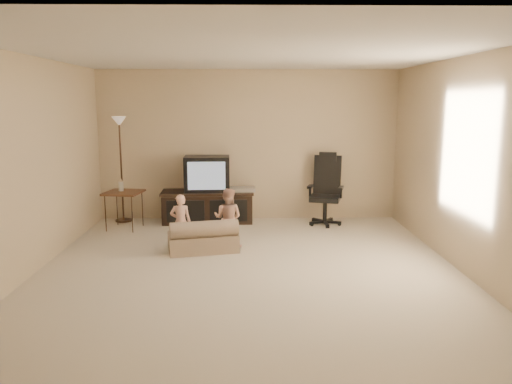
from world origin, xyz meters
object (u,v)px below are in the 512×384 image
at_px(floor_lamp, 120,146).
at_px(toddler_left, 181,222).
at_px(child_sofa, 203,238).
at_px(side_table, 123,193).
at_px(toddler_right, 228,218).
at_px(tv_stand, 208,195).
at_px(office_chair, 326,199).

relative_size(floor_lamp, toddler_left, 2.29).
bearing_deg(child_sofa, floor_lamp, 118.22).
bearing_deg(toddler_left, child_sofa, 156.24).
relative_size(side_table, toddler_right, 0.98).
bearing_deg(tv_stand, toddler_left, -101.22).
relative_size(child_sofa, toddler_left, 1.30).
relative_size(tv_stand, floor_lamp, 0.89).
relative_size(side_table, child_sofa, 0.81).
relative_size(tv_stand, toddler_right, 1.90).
bearing_deg(floor_lamp, child_sofa, -49.59).
height_order(side_table, floor_lamp, floor_lamp).
relative_size(office_chair, side_table, 1.45).
xyz_separation_m(child_sofa, toddler_right, (0.32, 0.21, 0.23)).
distance_m(office_chair, side_table, 3.23).
bearing_deg(child_sofa, toddler_right, 21.19).
distance_m(floor_lamp, toddler_right, 2.52).
height_order(floor_lamp, toddler_right, floor_lamp).
bearing_deg(tv_stand, toddler_right, -77.78).
bearing_deg(floor_lamp, tv_stand, -2.33).
relative_size(office_chair, child_sofa, 1.18).
bearing_deg(tv_stand, office_chair, -7.69).
height_order(tv_stand, side_table, tv_stand).
bearing_deg(child_sofa, office_chair, 26.78).
distance_m(floor_lamp, child_sofa, 2.54).
relative_size(office_chair, floor_lamp, 0.67).
bearing_deg(side_table, toddler_right, -31.99).
xyz_separation_m(tv_stand, side_table, (-1.28, -0.43, 0.12)).
height_order(tv_stand, child_sofa, tv_stand).
height_order(office_chair, child_sofa, office_chair).
xyz_separation_m(side_table, toddler_right, (1.67, -1.04, -0.17)).
height_order(tv_stand, office_chair, office_chair).
distance_m(tv_stand, toddler_right, 1.53).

